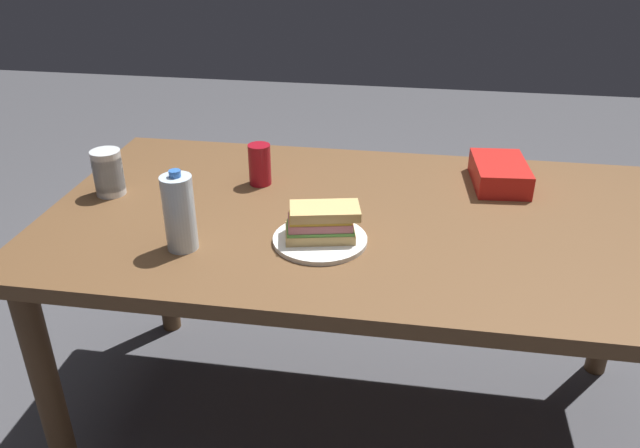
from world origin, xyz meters
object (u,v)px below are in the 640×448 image
(dining_table, at_px, (371,243))
(soda_can_red, at_px, (260,164))
(plastic_cup_stack, at_px, (108,173))
(sandwich, at_px, (321,223))
(chip_bag, at_px, (500,173))
(water_bottle_tall, at_px, (179,213))
(paper_plate, at_px, (320,240))

(dining_table, xyz_separation_m, soda_can_red, (-0.35, 0.15, 0.15))
(plastic_cup_stack, bearing_deg, soda_can_red, 18.49)
(dining_table, xyz_separation_m, sandwich, (-0.11, -0.16, 0.14))
(chip_bag, bearing_deg, water_bottle_tall, -62.07)
(paper_plate, relative_size, sandwich, 1.20)
(sandwich, relative_size, soda_can_red, 1.60)
(chip_bag, xyz_separation_m, water_bottle_tall, (-0.79, -0.51, 0.06))
(sandwich, height_order, soda_can_red, soda_can_red)
(dining_table, relative_size, plastic_cup_stack, 13.47)
(paper_plate, relative_size, plastic_cup_stack, 1.79)
(dining_table, xyz_separation_m, paper_plate, (-0.12, -0.17, 0.09))
(dining_table, xyz_separation_m, chip_bag, (0.35, 0.26, 0.12))
(soda_can_red, bearing_deg, dining_table, -23.94)
(dining_table, distance_m, plastic_cup_stack, 0.77)
(dining_table, relative_size, chip_bag, 7.67)
(sandwich, bearing_deg, water_bottle_tall, -165.80)
(chip_bag, distance_m, water_bottle_tall, 0.94)
(paper_plate, xyz_separation_m, plastic_cup_stack, (-0.64, 0.18, 0.06))
(plastic_cup_stack, bearing_deg, dining_table, -1.35)
(chip_bag, relative_size, water_bottle_tall, 1.12)
(paper_plate, xyz_separation_m, water_bottle_tall, (-0.33, -0.08, 0.09))
(dining_table, relative_size, soda_can_red, 14.46)
(sandwich, distance_m, water_bottle_tall, 0.34)
(dining_table, height_order, paper_plate, paper_plate)
(dining_table, relative_size, paper_plate, 7.50)
(dining_table, height_order, chip_bag, chip_bag)
(dining_table, bearing_deg, paper_plate, -124.94)
(paper_plate, bearing_deg, sandwich, 38.58)
(dining_table, height_order, plastic_cup_stack, plastic_cup_stack)
(chip_bag, height_order, plastic_cup_stack, plastic_cup_stack)
(paper_plate, distance_m, soda_can_red, 0.40)
(sandwich, distance_m, plastic_cup_stack, 0.67)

